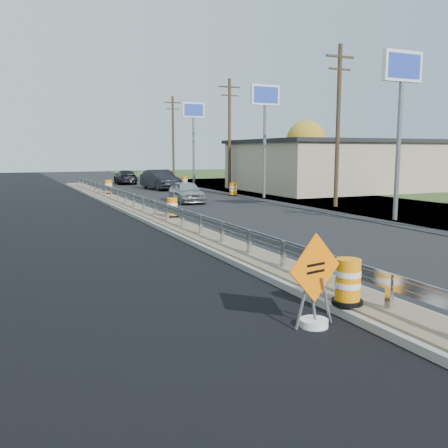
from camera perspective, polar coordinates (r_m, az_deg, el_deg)
name	(u,v)px	position (r m, az deg, el deg)	size (l,w,h in m)	color
ground	(222,249)	(17.09, -0.20, -2.83)	(140.00, 140.00, 0.00)	black
milled_overlay	(56,220)	(25.62, -18.68, 0.47)	(7.20, 120.00, 0.01)	black
median	(155,218)	(24.49, -7.91, 0.74)	(1.60, 55.00, 0.23)	gray
guardrail	(149,203)	(25.38, -8.59, 2.39)	(0.10, 46.15, 0.72)	silver
retail_building_near	(348,165)	(44.98, 13.94, 6.60)	(18.50, 12.50, 4.27)	tan
pylon_sign_south	(402,82)	(25.43, 19.64, 15.00)	(2.20, 0.30, 7.90)	slate
pylon_sign_mid	(265,106)	(35.93, 4.71, 13.34)	(2.20, 0.30, 7.90)	slate
pylon_sign_north	(193,118)	(48.61, -3.53, 12.03)	(2.20, 0.30, 7.90)	slate
utility_pole_smid	(338,123)	(30.51, 12.90, 11.17)	(1.90, 0.26, 9.40)	#473523
utility_pole_nmid	(229,132)	(43.41, 0.63, 10.46)	(1.90, 0.26, 9.40)	#473523
utility_pole_north	(173,137)	(57.34, -5.83, 9.89)	(1.90, 0.26, 9.40)	#473523
tree_far_yellow	(306,141)	(59.27, 9.38, 9.39)	(4.62, 4.62, 6.86)	#473523
caution_sign	(314,304)	(9.65, 10.28, -8.96)	(1.29, 0.55, 1.81)	white
barrel_median_near	(348,282)	(10.45, 13.96, -6.50)	(0.63, 0.63, 0.93)	black
barrel_median_mid	(172,208)	(23.61, -5.94, 1.84)	(0.62, 0.62, 0.90)	black
barrel_median_far	(109,187)	(37.70, -13.06, 4.13)	(0.67, 0.67, 0.99)	black
barrel_shoulder_mid	(233,190)	(37.47, 1.05, 3.96)	(0.66, 0.66, 0.97)	black
barrel_shoulder_far	(185,182)	(47.23, -4.52, 4.83)	(0.66, 0.66, 0.97)	black
car_silver	(187,192)	(32.59, -4.28, 3.69)	(1.64, 4.07, 1.39)	#B2B3B7
car_dark_mid	(160,180)	(43.94, -7.31, 5.05)	(1.82, 5.23, 1.72)	black
car_dark_far	(125,177)	(52.21, -11.20, 5.29)	(1.97, 4.84, 1.41)	black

